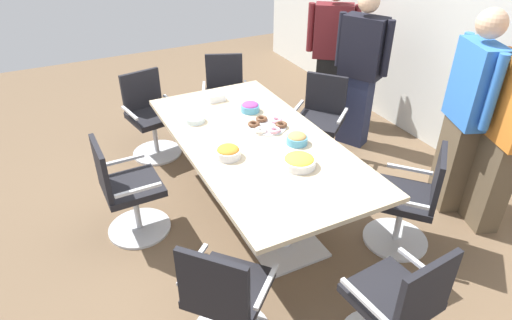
# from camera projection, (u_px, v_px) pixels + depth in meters

# --- Properties ---
(ground_plane) EXTENTS (10.00, 10.00, 0.01)m
(ground_plane) POSITION_uv_depth(u_px,v_px,m) (256.00, 210.00, 4.15)
(ground_plane) COLOR brown
(back_wall) EXTENTS (8.00, 0.10, 2.80)m
(back_wall) POSITION_uv_depth(u_px,v_px,m) (476.00, 28.00, 4.32)
(back_wall) COLOR silver
(back_wall) RESTS_ON ground
(conference_table) EXTENTS (2.40, 1.20, 0.75)m
(conference_table) POSITION_uv_depth(u_px,v_px,m) (256.00, 153.00, 3.82)
(conference_table) COLOR #CCB793
(conference_table) RESTS_ON ground
(office_chair_0) EXTENTS (0.55, 0.55, 0.91)m
(office_chair_0) POSITION_uv_depth(u_px,v_px,m) (127.00, 194.00, 3.68)
(office_chair_0) COLOR silver
(office_chair_0) RESTS_ON ground
(office_chair_1) EXTENTS (0.76, 0.76, 0.91)m
(office_chair_1) POSITION_uv_depth(u_px,v_px,m) (226.00, 301.00, 2.74)
(office_chair_1) COLOR silver
(office_chair_1) RESTS_ON ground
(office_chair_2) EXTENTS (0.59, 0.59, 0.91)m
(office_chair_2) POSITION_uv_depth(u_px,v_px,m) (396.00, 308.00, 2.69)
(office_chair_2) COLOR silver
(office_chair_2) RESTS_ON ground
(office_chair_3) EXTENTS (0.76, 0.76, 0.91)m
(office_chair_3) POSITION_uv_depth(u_px,v_px,m) (410.00, 204.00, 3.56)
(office_chair_3) COLOR silver
(office_chair_3) RESTS_ON ground
(office_chair_4) EXTENTS (0.76, 0.76, 0.91)m
(office_chair_4) POSITION_uv_depth(u_px,v_px,m) (320.00, 124.00, 4.74)
(office_chair_4) COLOR silver
(office_chair_4) RESTS_ON ground
(office_chair_5) EXTENTS (0.70, 0.70, 0.91)m
(office_chair_5) POSITION_uv_depth(u_px,v_px,m) (225.00, 99.00, 5.29)
(office_chair_5) COLOR silver
(office_chair_5) RESTS_ON ground
(office_chair_6) EXTENTS (0.63, 0.63, 0.91)m
(office_chair_6) POSITION_uv_depth(u_px,v_px,m) (151.00, 120.00, 4.84)
(office_chair_6) COLOR silver
(office_chair_6) RESTS_ON ground
(person_standing_0) EXTENTS (0.44, 0.54, 1.67)m
(person_standing_0) POSITION_uv_depth(u_px,v_px,m) (331.00, 51.00, 5.37)
(person_standing_0) COLOR black
(person_standing_0) RESTS_ON ground
(person_standing_1) EXTENTS (0.58, 0.40, 1.71)m
(person_standing_1) POSITION_uv_depth(u_px,v_px,m) (360.00, 70.00, 4.78)
(person_standing_1) COLOR #232842
(person_standing_1) RESTS_ON ground
(person_standing_2) EXTENTS (0.60, 0.37, 1.82)m
(person_standing_2) POSITION_uv_depth(u_px,v_px,m) (467.00, 112.00, 3.74)
(person_standing_2) COLOR brown
(person_standing_2) RESTS_ON ground
(person_standing_3) EXTENTS (0.60, 0.36, 1.78)m
(person_standing_3) POSITION_uv_depth(u_px,v_px,m) (508.00, 131.00, 3.51)
(person_standing_3) COLOR brown
(person_standing_3) RESTS_ON ground
(snack_bowl_chips_orange) EXTENTS (0.20, 0.20, 0.10)m
(snack_bowl_chips_orange) POSITION_uv_depth(u_px,v_px,m) (228.00, 152.00, 3.49)
(snack_bowl_chips_orange) COLOR white
(snack_bowl_chips_orange) RESTS_ON conference_table
(snack_bowl_candy_mix) EXTENTS (0.18, 0.18, 0.09)m
(snack_bowl_candy_mix) POSITION_uv_depth(u_px,v_px,m) (250.00, 107.00, 4.20)
(snack_bowl_candy_mix) COLOR #4C9EC6
(snack_bowl_candy_mix) RESTS_ON conference_table
(snack_bowl_cookies) EXTENTS (0.18, 0.18, 0.09)m
(snack_bowl_cookies) POSITION_uv_depth(u_px,v_px,m) (297.00, 139.00, 3.68)
(snack_bowl_cookies) COLOR #4C9EC6
(snack_bowl_cookies) RESTS_ON conference_table
(snack_bowl_chips_yellow) EXTENTS (0.26, 0.26, 0.09)m
(snack_bowl_chips_yellow) POSITION_uv_depth(u_px,v_px,m) (299.00, 161.00, 3.38)
(snack_bowl_chips_yellow) COLOR white
(snack_bowl_chips_yellow) RESTS_ON conference_table
(donut_platter) EXTENTS (0.35, 0.34, 0.04)m
(donut_platter) POSITION_uv_depth(u_px,v_px,m) (268.00, 125.00, 3.94)
(donut_platter) COLOR white
(donut_platter) RESTS_ON conference_table
(plate_stack) EXTENTS (0.18, 0.18, 0.05)m
(plate_stack) POSITION_uv_depth(u_px,v_px,m) (195.00, 119.00, 4.03)
(plate_stack) COLOR white
(plate_stack) RESTS_ON conference_table
(napkin_pile) EXTENTS (0.17, 0.17, 0.07)m
(napkin_pile) POSITION_uv_depth(u_px,v_px,m) (214.00, 96.00, 4.44)
(napkin_pile) COLOR white
(napkin_pile) RESTS_ON conference_table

